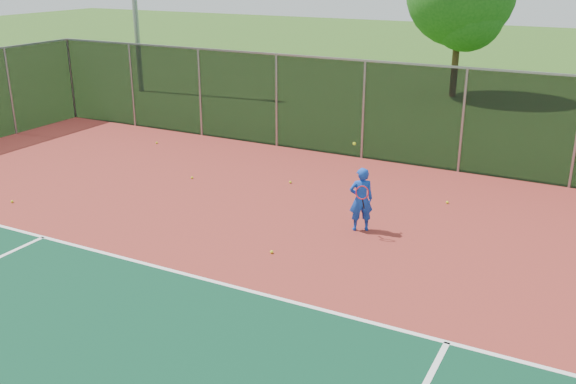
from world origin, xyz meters
name	(u,v)px	position (x,y,z in m)	size (l,w,h in m)	color
court_apron	(308,342)	(0.00, 2.00, 0.01)	(30.00, 20.00, 0.02)	maroon
fence_back	(463,120)	(0.00, 12.00, 1.56)	(30.00, 0.06, 3.03)	black
tennis_player	(361,199)	(-0.94, 6.65, 0.76)	(0.65, 0.71, 2.01)	#1340B4
practice_ball_0	(290,182)	(-3.84, 8.81, 0.06)	(0.07, 0.07, 0.07)	yellow
practice_ball_3	(157,143)	(-9.69, 10.35, 0.06)	(0.07, 0.07, 0.07)	yellow
practice_ball_4	(272,252)	(-2.12, 4.62, 0.06)	(0.07, 0.07, 0.07)	yellow
practice_ball_5	(192,178)	(-6.48, 7.88, 0.06)	(0.07, 0.07, 0.07)	yellow
practice_ball_6	(12,201)	(-9.40, 4.20, 0.06)	(0.07, 0.07, 0.07)	yellow
practice_ball_7	(447,202)	(0.39, 9.25, 0.06)	(0.07, 0.07, 0.07)	yellow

